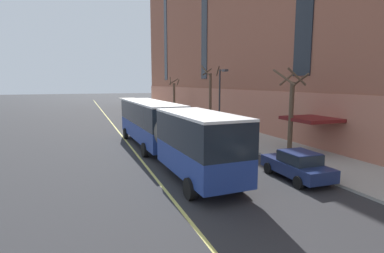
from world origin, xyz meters
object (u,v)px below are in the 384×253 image
at_px(city_bus, 163,127).
at_px(parked_car_champagne_1, 152,110).
at_px(street_tree_far_uptown, 210,96).
at_px(street_lamp, 221,95).
at_px(parked_car_navy_3, 297,165).
at_px(fire_hydrant, 300,160).
at_px(street_tree_mid_block, 291,110).
at_px(parked_car_red_0, 201,129).
at_px(parked_car_white_4, 164,115).
at_px(street_tree_far_downtown, 174,96).

bearing_deg(city_bus, parked_car_champagne_1, 78.74).
height_order(street_tree_far_uptown, street_lamp, street_tree_far_uptown).
height_order(parked_car_champagne_1, parked_car_navy_3, same).
bearing_deg(fire_hydrant, city_bus, 141.12).
relative_size(street_tree_mid_block, fire_hydrant, 8.44).
height_order(parked_car_red_0, parked_car_navy_3, same).
relative_size(parked_car_white_4, street_lamp, 0.75).
height_order(parked_car_champagne_1, parked_car_white_4, same).
xyz_separation_m(parked_car_champagne_1, street_tree_far_uptown, (3.19, -16.14, 2.90)).
distance_m(parked_car_champagne_1, street_lamp, 22.17).
xyz_separation_m(street_tree_mid_block, street_tree_far_downtown, (0.04, 28.48, -0.23)).
relative_size(parked_car_champagne_1, street_tree_far_downtown, 0.73).
bearing_deg(parked_car_white_4, city_bus, -105.37).
height_order(parked_car_champagne_1, street_tree_far_downtown, street_tree_far_downtown).
bearing_deg(parked_car_navy_3, parked_car_red_0, 90.12).
relative_size(street_tree_far_uptown, street_lamp, 1.11).
xyz_separation_m(street_tree_mid_block, street_tree_far_uptown, (0.03, 14.23, 0.38)).
bearing_deg(city_bus, parked_car_white_4, 74.63).
bearing_deg(parked_car_red_0, city_bus, -131.14).
bearing_deg(parked_car_white_4, fire_hydrant, -86.31).
bearing_deg(parked_car_red_0, parked_car_navy_3, -89.88).
xyz_separation_m(parked_car_red_0, parked_car_navy_3, (0.03, -13.70, -0.00)).
bearing_deg(city_bus, street_tree_far_downtown, 71.31).
distance_m(city_bus, parked_car_white_4, 20.69).
relative_size(parked_car_navy_3, street_lamp, 0.68).
bearing_deg(parked_car_white_4, parked_car_navy_3, -90.07).
relative_size(parked_car_champagne_1, parked_car_navy_3, 1.01).
bearing_deg(street_tree_mid_block, street_tree_far_downtown, 89.91).
distance_m(parked_car_champagne_1, street_tree_far_uptown, 16.71).
bearing_deg(street_tree_far_uptown, fire_hydrant, -95.15).
height_order(street_tree_mid_block, street_lamp, street_lamp).
height_order(parked_car_white_4, street_lamp, street_lamp).
relative_size(parked_car_red_0, parked_car_white_4, 0.91).
bearing_deg(parked_car_red_0, parked_car_champagne_1, 89.80).
bearing_deg(fire_hydrant, parked_car_white_4, 93.69).
distance_m(parked_car_champagne_1, fire_hydrant, 33.37).
height_order(parked_car_red_0, street_lamp, street_lamp).
height_order(parked_car_white_4, street_tree_far_downtown, street_tree_far_downtown).
bearing_deg(street_tree_mid_block, parked_car_navy_3, -124.28).
height_order(parked_car_red_0, street_tree_far_uptown, street_tree_far_uptown).
height_order(street_tree_far_uptown, fire_hydrant, street_tree_far_uptown).
bearing_deg(parked_car_white_4, street_lamp, -82.95).
bearing_deg(street_tree_mid_block, street_lamp, 99.44).
height_order(parked_car_navy_3, street_lamp, street_lamp).
xyz_separation_m(city_bus, parked_car_navy_3, (5.44, -7.50, -1.35)).
relative_size(street_tree_mid_block, street_lamp, 0.96).
distance_m(parked_car_red_0, street_tree_mid_block, 9.89).
distance_m(street_tree_far_downtown, street_lamp, 20.04).
xyz_separation_m(city_bus, parked_car_red_0, (5.41, 6.20, -1.35)).
distance_m(city_bus, parked_car_red_0, 8.34).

